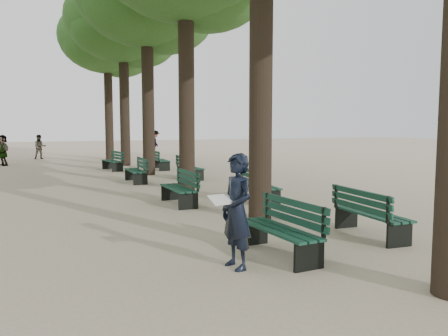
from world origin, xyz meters
name	(u,v)px	position (x,y,z in m)	size (l,w,h in m)	color
ground	(268,265)	(0.00, 0.00, 0.00)	(120.00, 120.00, 0.00)	#BCA98E
tree_central_4	(123,20)	(1.50, 18.00, 7.65)	(6.00, 6.00, 9.95)	#33261C
tree_central_5	(107,38)	(1.50, 23.00, 7.65)	(6.00, 6.00, 9.95)	#33261C
bench_left_0	(279,240)	(0.37, 0.30, 0.27)	(0.64, 1.82, 0.92)	black
bench_left_1	(179,195)	(0.37, 5.47, 0.27)	(0.57, 1.80, 0.92)	black
bench_left_2	(136,175)	(0.37, 10.61, 0.27)	(0.60, 1.81, 0.92)	black
bench_left_3	(112,165)	(0.37, 15.61, 0.27)	(0.81, 1.86, 0.92)	black
bench_right_0	(371,223)	(2.63, 0.67, 0.27)	(0.72, 1.84, 0.92)	black
bench_right_1	(260,192)	(2.63, 5.02, 0.27)	(0.78, 1.86, 0.92)	black
bench_right_2	(190,172)	(2.63, 10.87, 0.27)	(0.63, 1.82, 0.92)	black
bench_right_3	(161,164)	(2.63, 15.07, 0.27)	(0.69, 1.83, 0.92)	black
man_with_map	(237,211)	(-0.52, 0.06, 0.86)	(0.65, 0.73, 1.71)	black
pedestrian_a	(40,147)	(-2.61, 24.91, 0.79)	(0.77, 0.32, 1.58)	#262628
pedestrian_b	(155,143)	(5.22, 25.61, 0.91)	(1.18, 0.36, 1.82)	#262628
pedestrian_e	(3,150)	(-4.56, 20.54, 0.83)	(1.55, 0.33, 1.67)	#262628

